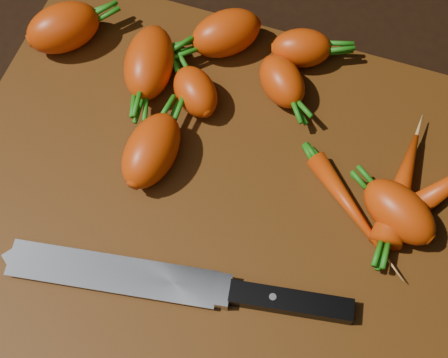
% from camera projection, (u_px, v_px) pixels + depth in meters
% --- Properties ---
extents(ground, '(2.00, 2.00, 0.01)m').
position_uv_depth(ground, '(221.00, 204.00, 0.58)').
color(ground, black).
extents(cutting_board, '(0.50, 0.40, 0.01)m').
position_uv_depth(cutting_board, '(221.00, 199.00, 0.57)').
color(cutting_board, '#572F0E').
rests_on(cutting_board, ground).
extents(carrot_0, '(0.09, 0.09, 0.05)m').
position_uv_depth(carrot_0, '(63.00, 28.00, 0.62)').
color(carrot_0, '#D3400C').
rests_on(carrot_0, cutting_board).
extents(carrot_1, '(0.07, 0.07, 0.04)m').
position_uv_depth(carrot_1, '(195.00, 92.00, 0.60)').
color(carrot_1, '#D3400C').
rests_on(carrot_1, cutting_board).
extents(carrot_2, '(0.06, 0.09, 0.05)m').
position_uv_depth(carrot_2, '(149.00, 63.00, 0.60)').
color(carrot_2, '#D3400C').
rests_on(carrot_2, cutting_board).
extents(carrot_3, '(0.05, 0.08, 0.05)m').
position_uv_depth(carrot_3, '(151.00, 150.00, 0.56)').
color(carrot_3, '#D3400C').
rests_on(carrot_3, cutting_board).
extents(carrot_4, '(0.08, 0.08, 0.05)m').
position_uv_depth(carrot_4, '(226.00, 33.00, 0.62)').
color(carrot_4, '#D3400C').
rests_on(carrot_4, cutting_board).
extents(carrot_5, '(0.07, 0.06, 0.04)m').
position_uv_depth(carrot_5, '(301.00, 48.00, 0.62)').
color(carrot_5, '#D3400C').
rests_on(carrot_5, cutting_board).
extents(carrot_6, '(0.08, 0.07, 0.04)m').
position_uv_depth(carrot_6, '(399.00, 212.00, 0.54)').
color(carrot_6, '#D3400C').
rests_on(carrot_6, cutting_board).
extents(carrot_8, '(0.10, 0.09, 0.02)m').
position_uv_depth(carrot_8, '(350.00, 206.00, 0.55)').
color(carrot_8, '#D3400C').
rests_on(carrot_8, cutting_board).
extents(carrot_9, '(0.03, 0.11, 0.03)m').
position_uv_depth(carrot_9, '(401.00, 187.00, 0.56)').
color(carrot_9, '#D3400C').
rests_on(carrot_9, cutting_board).
extents(carrot_10, '(0.07, 0.07, 0.04)m').
position_uv_depth(carrot_10, '(282.00, 81.00, 0.60)').
color(carrot_10, '#D3400C').
rests_on(carrot_10, cutting_board).
extents(knife, '(0.30, 0.07, 0.02)m').
position_uv_depth(knife, '(133.00, 277.00, 0.53)').
color(knife, gray).
rests_on(knife, cutting_board).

